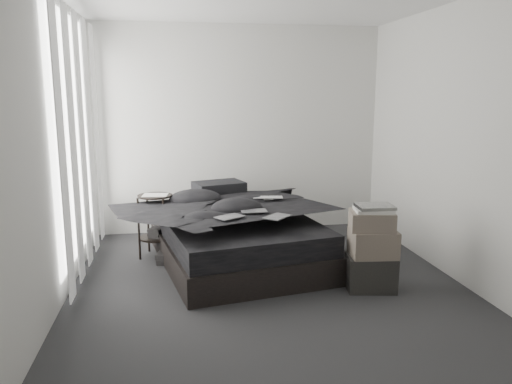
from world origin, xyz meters
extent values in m
cube|color=#29292B|center=(0.00, 0.00, 0.00)|extent=(3.60, 4.20, 0.01)
cube|color=silver|center=(0.00, 2.10, 1.30)|extent=(3.60, 0.01, 2.60)
cube|color=silver|center=(0.00, -2.10, 1.30)|extent=(3.60, 0.01, 2.60)
cube|color=silver|center=(-1.80, 0.00, 1.30)|extent=(0.01, 4.20, 2.60)
cube|color=silver|center=(1.80, 0.00, 1.30)|extent=(0.01, 4.20, 2.60)
cube|color=white|center=(-1.78, 0.90, 1.35)|extent=(0.02, 2.00, 2.30)
cube|color=white|center=(-1.73, 0.90, 1.28)|extent=(0.06, 2.12, 2.48)
cube|color=black|center=(-0.20, 0.78, 0.13)|extent=(1.84, 2.22, 0.27)
cube|color=black|center=(-0.20, 0.78, 0.37)|extent=(1.77, 2.16, 0.21)
imported|color=black|center=(-0.20, 0.73, 0.60)|extent=(1.75, 1.93, 0.23)
cube|color=black|center=(-0.39, 1.52, 0.55)|extent=(0.66, 0.51, 0.13)
cube|color=black|center=(-0.32, 1.52, 0.68)|extent=(0.64, 0.53, 0.12)
imported|color=silver|center=(0.15, 0.89, 0.72)|extent=(0.34, 0.24, 0.02)
cube|color=black|center=(-0.34, 0.21, 0.72)|extent=(0.30, 0.27, 0.01)
cube|color=black|center=(-0.09, 0.41, 0.72)|extent=(0.25, 0.17, 0.01)
cube|color=black|center=(0.09, 0.15, 0.73)|extent=(0.29, 0.29, 0.01)
cylinder|color=black|center=(-1.05, 1.14, 0.34)|extent=(0.46, 0.46, 0.68)
cube|color=white|center=(-1.04, 1.13, 0.68)|extent=(0.28, 0.23, 0.01)
cube|color=black|center=(-0.98, 0.88, 0.06)|extent=(0.14, 0.19, 0.12)
cube|color=black|center=(0.91, -0.13, 0.16)|extent=(0.48, 0.40, 0.32)
cube|color=#665B51|center=(0.91, -0.14, 0.44)|extent=(0.43, 0.36, 0.24)
cube|color=#665B51|center=(0.90, -0.13, 0.64)|extent=(0.44, 0.38, 0.17)
cube|color=silver|center=(0.91, -0.13, 0.74)|extent=(0.37, 0.31, 0.03)
cube|color=silver|center=(0.91, -0.14, 0.77)|extent=(0.33, 0.27, 0.03)
camera|label=1|loc=(-0.82, -4.22, 1.76)|focal=35.00mm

